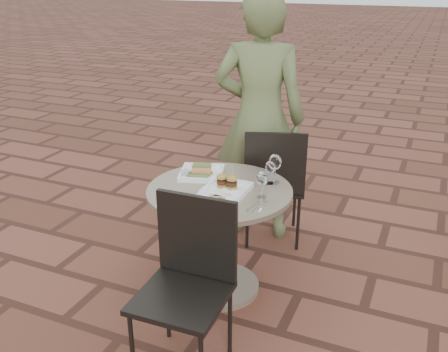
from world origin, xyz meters
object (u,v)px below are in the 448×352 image
at_px(plate_salmon, 202,172).
at_px(plate_tuna, 218,197).
at_px(cafe_table, 220,224).
at_px(chair_near, 189,271).
at_px(chair_far, 274,177).
at_px(diner, 260,119).
at_px(plate_sliders, 227,186).

xyz_separation_m(plate_salmon, plate_tuna, (0.25, -0.30, -0.01)).
relative_size(cafe_table, chair_near, 0.97).
bearing_deg(cafe_table, chair_far, 80.36).
height_order(diner, plate_sliders, diner).
bearing_deg(diner, plate_salmon, 67.29).
relative_size(chair_far, chair_near, 1.00).
xyz_separation_m(plate_salmon, plate_sliders, (0.25, -0.16, 0.01)).
height_order(chair_near, plate_tuna, chair_near).
relative_size(chair_far, plate_salmon, 2.70).
xyz_separation_m(diner, plate_salmon, (-0.14, -0.71, -0.19)).
height_order(cafe_table, chair_near, chair_near).
bearing_deg(chair_far, plate_tuna, 65.76).
xyz_separation_m(diner, plate_tuna, (0.11, -1.01, -0.20)).
distance_m(chair_near, diner, 1.57).
distance_m(chair_near, plate_tuna, 0.54).
bearing_deg(chair_near, cafe_table, 98.11).
bearing_deg(diner, chair_near, 84.78).
distance_m(chair_far, diner, 0.46).
distance_m(chair_far, plate_tuna, 0.89).
xyz_separation_m(cafe_table, plate_tuna, (0.05, -0.15, 0.26)).
bearing_deg(diner, plate_tuna, 84.60).
bearing_deg(chair_near, plate_salmon, 109.37).
height_order(plate_sliders, plate_tuna, plate_sliders).
distance_m(plate_salmon, plate_sliders, 0.30).
distance_m(cafe_table, diner, 0.98).
bearing_deg(plate_tuna, plate_salmon, 129.94).
relative_size(chair_far, plate_sliders, 3.58).
bearing_deg(plate_sliders, plate_salmon, 146.65).
relative_size(plate_sliders, plate_tuna, 1.01).
distance_m(cafe_table, chair_near, 0.66).
xyz_separation_m(cafe_table, plate_salmon, (-0.20, 0.15, 0.27)).
xyz_separation_m(plate_sliders, plate_tuna, (-0.00, -0.13, -0.02)).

